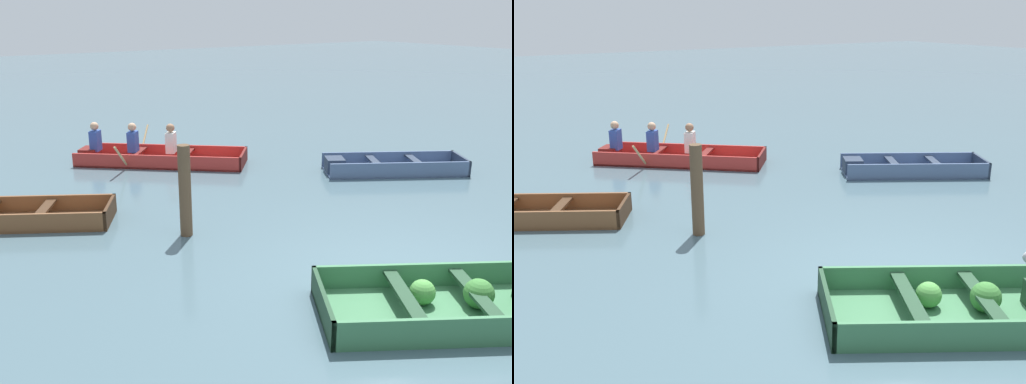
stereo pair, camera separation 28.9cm
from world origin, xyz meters
TOP-DOWN VIEW (x-y plane):
  - ground_plane at (0.00, 0.00)m, footprint 80.00×80.00m
  - dinghy_green_foreground at (-0.21, -0.78)m, footprint 2.92×2.45m
  - skiff_slate_blue_near_moored at (3.44, 3.65)m, footprint 2.93×2.25m
  - skiff_wooden_brown_mid_moored at (-3.65, 4.88)m, footprint 3.00×2.27m
  - rowboat_red_with_crew at (-0.29, 7.03)m, footprint 3.42×3.12m
  - mooring_post at (-1.57, 2.91)m, footprint 0.18×0.18m

SIDE VIEW (x-z plane):
  - ground_plane at x=0.00m, z-range 0.00..0.00m
  - skiff_wooden_brown_mid_moored at x=-3.65m, z-range -0.05..0.26m
  - skiff_slate_blue_near_moored at x=3.44m, z-range -0.05..0.27m
  - dinghy_green_foreground at x=-0.21m, z-range -0.06..0.31m
  - rowboat_red_with_crew at x=-0.29m, z-range -0.25..0.63m
  - mooring_post at x=-1.57m, z-range 0.00..1.37m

